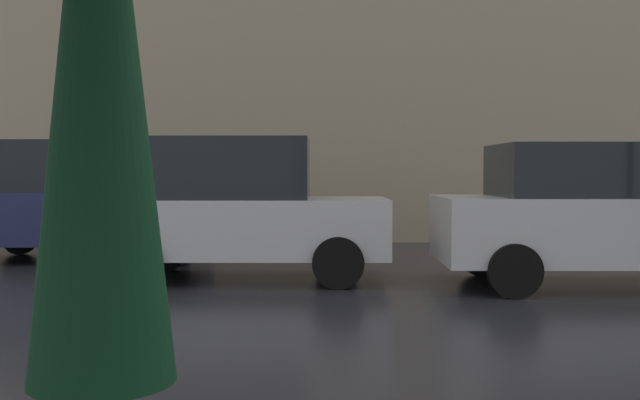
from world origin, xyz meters
The scene contains 4 objects.
folded_patio_umbrella_near centered at (-1.77, -0.82, 1.74)m, with size 0.44×0.44×2.64m.
parked_car_left centered at (-2.44, 7.74, 1.00)m, with size 4.01×1.84×1.99m.
parked_car_right centered at (-5.50, 9.94, 1.01)m, with size 4.32×1.88×2.04m.
parked_car_distant centered at (2.40, 7.16, 0.97)m, with size 4.37×2.03×1.89m.
Camera 1 is at (-1.26, -2.48, 1.54)m, focal length 40.83 mm.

